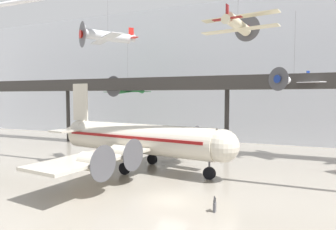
% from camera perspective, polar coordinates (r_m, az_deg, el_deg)
% --- Properties ---
extents(ground_plane, '(260.00, 260.00, 0.00)m').
position_cam_1_polar(ground_plane, '(25.86, 0.49, -15.65)').
color(ground_plane, gray).
extents(hangar_back_wall, '(140.00, 3.00, 25.91)m').
position_cam_1_polar(hangar_back_wall, '(57.70, 13.64, 7.95)').
color(hangar_back_wall, silver).
rests_on(hangar_back_wall, ground).
extents(mezzanine_walkway, '(110.00, 3.20, 11.46)m').
position_cam_1_polar(mezzanine_walkway, '(44.93, 10.95, 5.13)').
color(mezzanine_walkway, '#2D2B28').
rests_on(mezzanine_walkway, ground).
extents(airliner_silver_main, '(24.86, 28.50, 10.13)m').
position_cam_1_polar(airliner_silver_main, '(35.22, -5.99, -4.53)').
color(airliner_silver_main, beige).
rests_on(airliner_silver_main, ground).
extents(suspended_plane_silver_racer, '(7.34, 6.84, 5.93)m').
position_cam_1_polar(suspended_plane_silver_racer, '(37.38, -11.35, 14.43)').
color(suspended_plane_silver_racer, silver).
extents(suspended_plane_green_biplane, '(9.97, 8.23, 11.38)m').
position_cam_1_polar(suspended_plane_green_biplane, '(54.14, -7.67, 5.01)').
color(suspended_plane_green_biplane, '#1E6B33').
extents(suspended_plane_white_twin, '(7.84, 7.24, 10.62)m').
position_cam_1_polar(suspended_plane_white_twin, '(43.94, 22.85, 6.07)').
color(suspended_plane_white_twin, silver).
extents(suspended_plane_cream_biplane, '(8.13, 6.70, 5.41)m').
position_cam_1_polar(suspended_plane_cream_biplane, '(32.83, 13.17, 16.46)').
color(suspended_plane_cream_biplane, beige).
extents(info_sign_pedestal, '(0.16, 0.78, 1.24)m').
position_cam_1_polar(info_sign_pedestal, '(23.27, 8.87, -16.73)').
color(info_sign_pedestal, '#4C4C51').
rests_on(info_sign_pedestal, ground).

